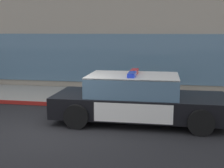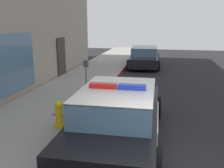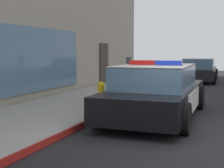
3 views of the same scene
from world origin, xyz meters
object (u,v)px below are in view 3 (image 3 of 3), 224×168
object	(u,v)px
police_cruiser	(156,92)
fire_hydrant	(101,95)
car_down_street	(199,70)
parking_meter	(129,69)

from	to	relation	value
police_cruiser	fire_hydrant	bearing A→B (deg)	83.62
police_cruiser	car_down_street	size ratio (longest dim) A/B	1.07
fire_hydrant	car_down_street	size ratio (longest dim) A/B	0.16
car_down_street	fire_hydrant	bearing A→B (deg)	170.14
police_cruiser	parking_meter	xyz separation A→B (m)	(3.21, 1.81, 0.40)
car_down_street	parking_meter	bearing A→B (deg)	165.78
car_down_street	parking_meter	distance (m)	7.87
police_cruiser	fire_hydrant	xyz separation A→B (m)	(0.16, 1.62, -0.18)
fire_hydrant	car_down_street	world-z (taller)	car_down_street
police_cruiser	car_down_street	bearing A→B (deg)	-0.06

